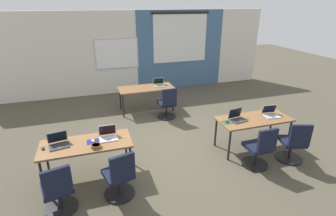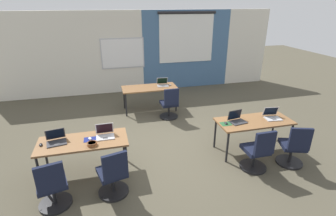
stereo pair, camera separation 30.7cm
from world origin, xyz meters
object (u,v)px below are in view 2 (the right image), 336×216
laptop_far_right (163,84)px  chair_near_right_end (293,149)px  chair_near_right_inner (257,153)px  desk_near_left (83,144)px  desk_near_right (254,123)px  mouse_near_left_inner (90,138)px  laptop_near_left_end (56,140)px  snack_bowl (92,144)px  mouse_near_right_inner (226,123)px  desk_far_center (150,89)px  chair_far_right (170,106)px  laptop_near_left_inner (105,134)px  mouse_far_right (170,85)px  laptop_near_right_end (272,116)px  chair_near_left_end (53,188)px  laptop_near_right_inner (237,119)px  chair_near_left_inner (113,177)px  mouse_near_left_end (41,145)px

laptop_far_right → chair_near_right_end: laptop_far_right is taller
chair_near_right_inner → laptop_far_right: laptop_far_right is taller
desk_near_left → desk_near_right: size_ratio=1.00×
mouse_near_left_inner → laptop_far_right: size_ratio=0.31×
laptop_near_left_end → snack_bowl: laptop_near_left_end is taller
chair_near_right_inner → mouse_near_right_inner: bearing=-63.1°
mouse_near_right_inner → laptop_far_right: laptop_far_right is taller
desk_far_center → chair_near_right_end: bearing=-57.8°
mouse_near_left_inner → chair_far_right: chair_far_right is taller
desk_near_left → laptop_near_left_inner: bearing=10.0°
mouse_far_right → laptop_near_right_end: (1.55, -2.82, 0.03)m
chair_near_left_end → laptop_near_right_inner: laptop_near_right_inner is taller
laptop_near_right_inner → laptop_near_left_inner: laptop_near_right_inner is taller
mouse_near_right_inner → snack_bowl: (-2.67, -0.20, 0.01)m
desk_near_right → chair_far_right: chair_far_right is taller
laptop_near_right_inner → laptop_far_right: (-0.94, 2.82, -0.00)m
laptop_far_right → snack_bowl: bearing=-118.1°
desk_near_left → mouse_far_right: 3.70m
desk_near_right → mouse_far_right: 3.04m
desk_near_right → chair_near_left_inner: bearing=-166.4°
mouse_near_left_end → mouse_near_right_inner: mouse_near_right_inner is taller
laptop_far_right → chair_near_right_inner: bearing=-69.0°
desk_near_right → laptop_far_right: 3.16m
chair_near_right_inner → mouse_far_right: chair_near_right_inner is taller
laptop_near_right_end → desk_near_left: bearing=-172.3°
chair_near_right_end → laptop_near_left_end: bearing=8.3°
mouse_near_left_end → laptop_near_left_inner: size_ratio=0.33×
mouse_near_right_inner → mouse_near_left_inner: bearing=179.5°
chair_near_left_inner → mouse_near_left_end: bearing=-46.2°
mouse_far_right → mouse_near_left_end: bearing=-137.6°
laptop_near_left_inner → mouse_near_left_inner: laptop_near_left_inner is taller
mouse_near_right_inner → chair_far_right: size_ratio=0.11×
laptop_far_right → desk_far_center: bearing=-166.2°
laptop_near_left_end → mouse_far_right: laptop_near_left_end is taller
mouse_near_left_inner → laptop_near_right_inner: bearing=0.5°
desk_far_center → laptop_near_right_end: laptop_near_right_end is taller
laptop_near_right_end → desk_near_right: bearing=-170.8°
mouse_near_left_inner → laptop_far_right: bearing=54.4°
mouse_near_left_end → chair_near_right_end: (4.68, -0.73, -0.36)m
laptop_near_left_end → mouse_far_right: bearing=34.1°
desk_near_right → chair_near_left_inner: 3.12m
desk_far_center → chair_near_left_inner: (-1.27, -3.53, -0.28)m
desk_far_center → chair_near_left_inner: chair_near_left_inner is taller
chair_near_right_end → mouse_near_left_inner: bearing=7.4°
laptop_near_left_end → laptop_near_left_inner: (0.86, 0.01, 0.00)m
laptop_near_left_inner → chair_near_right_end: 3.68m
mouse_near_left_end → desk_near_right: bearing=-0.1°
laptop_near_right_inner → chair_near_right_inner: 0.83m
laptop_near_left_end → laptop_near_left_inner: laptop_near_left_inner is taller
mouse_near_left_inner → chair_near_right_end: 3.93m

